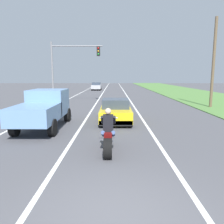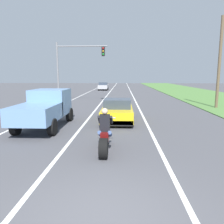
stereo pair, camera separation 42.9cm
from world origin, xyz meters
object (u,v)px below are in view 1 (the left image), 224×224
(motorcycle_with_rider, at_px, (108,137))
(pickup_truck_left_lane_light_blue, at_px, (44,107))
(sports_car_yellow, at_px, (116,111))
(traffic_light_mast_near, at_px, (68,63))
(distant_car_far_ahead, at_px, (97,86))

(motorcycle_with_rider, bearing_deg, pickup_truck_left_lane_light_blue, 132.46)
(sports_car_yellow, xyz_separation_m, pickup_truck_left_lane_light_blue, (-3.79, -1.86, 0.48))
(pickup_truck_left_lane_light_blue, relative_size, traffic_light_mast_near, 0.80)
(traffic_light_mast_near, bearing_deg, sports_car_yellow, -62.71)
(sports_car_yellow, distance_m, pickup_truck_left_lane_light_blue, 4.25)
(sports_car_yellow, relative_size, distant_car_far_ahead, 1.08)
(sports_car_yellow, bearing_deg, pickup_truck_left_lane_light_blue, -153.85)
(pickup_truck_left_lane_light_blue, bearing_deg, motorcycle_with_rider, -47.54)
(distant_car_far_ahead, bearing_deg, traffic_light_mast_near, -93.26)
(traffic_light_mast_near, distance_m, distant_car_far_ahead, 20.92)
(distant_car_far_ahead, bearing_deg, sports_car_yellow, -83.38)
(sports_car_yellow, height_order, pickup_truck_left_lane_light_blue, pickup_truck_left_lane_light_blue)
(pickup_truck_left_lane_light_blue, bearing_deg, distant_car_far_ahead, 89.35)
(traffic_light_mast_near, height_order, distant_car_far_ahead, traffic_light_mast_near)
(traffic_light_mast_near, bearing_deg, distant_car_far_ahead, 86.74)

